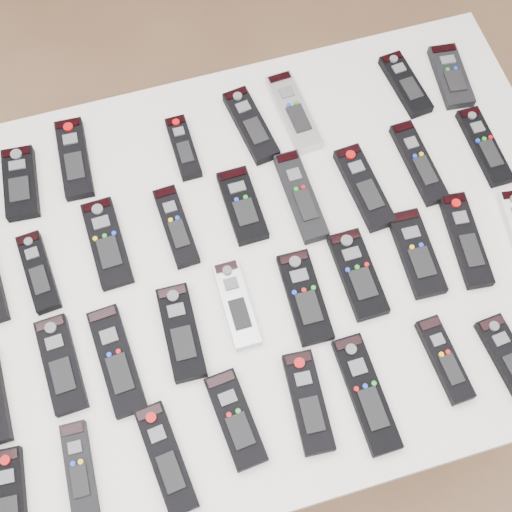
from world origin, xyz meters
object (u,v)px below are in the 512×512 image
object	(u,v)px
remote_2	(74,159)
remote_24	(416,253)
remote_12	(242,206)
remote_23	(358,274)
remote_5	(294,112)
remote_22	(305,297)
remote_27	(11,501)
remote_34	(509,359)
remote_19	(117,360)
remote_1	(21,183)
remote_13	(301,196)
remote_7	(451,76)
remote_4	(251,125)
remote_31	(308,402)
remote_6	(405,84)
remote_16	(484,146)
remote_15	(418,163)
remote_28	(79,469)
remote_14	(364,187)
remote_33	(444,360)
remote_32	(366,394)
remote_9	(39,272)
remote_18	(61,364)
remote_30	(235,419)
remote_25	(466,240)
remote_3	(183,148)
remote_29	(166,458)
remote_21	(237,304)
remote_11	(176,226)
remote_10	(107,243)

from	to	relation	value
remote_2	remote_24	distance (m)	0.69
remote_12	remote_23	world-z (taller)	same
remote_5	remote_22	size ratio (longest dim) A/B	1.07
remote_27	remote_34	world-z (taller)	same
remote_12	remote_19	size ratio (longest dim) A/B	0.79
remote_2	remote_12	xyz separation A→B (m)	(0.29, -0.20, 0.00)
remote_1	remote_13	xyz separation A→B (m)	(0.51, -0.18, 0.00)
remote_7	remote_23	world-z (taller)	remote_23
remote_4	remote_19	distance (m)	0.54
remote_1	remote_31	world-z (taller)	same
remote_13	remote_27	world-z (taller)	remote_13
remote_6	remote_24	xyz separation A→B (m)	(-0.12, -0.37, 0.00)
remote_24	remote_16	bearing A→B (deg)	42.31
remote_15	remote_28	distance (m)	0.84
remote_14	remote_23	bearing A→B (deg)	-117.52
remote_33	remote_31	bearing A→B (deg)	177.52
remote_12	remote_34	xyz separation A→B (m)	(0.36, -0.42, -0.00)
remote_32	remote_9	bearing A→B (deg)	141.82
remote_19	remote_9	bearing A→B (deg)	113.08
remote_2	remote_18	world-z (taller)	remote_18
remote_16	remote_30	world-z (taller)	remote_30
remote_16	remote_28	world-z (taller)	remote_28
remote_4	remote_25	size ratio (longest dim) A/B	0.91
remote_22	remote_33	distance (m)	0.27
remote_3	remote_29	distance (m)	0.60
remote_21	remote_13	bearing A→B (deg)	45.08
remote_15	remote_16	xyz separation A→B (m)	(0.14, -0.00, -0.00)
remote_27	remote_2	bearing A→B (deg)	74.56
remote_12	remote_21	size ratio (longest dim) A/B	0.94
remote_13	remote_19	size ratio (longest dim) A/B	0.98
remote_13	remote_33	bearing A→B (deg)	-70.58
remote_33	remote_15	bearing A→B (deg)	71.46
remote_19	remote_3	bearing A→B (deg)	57.08
remote_2	remote_7	xyz separation A→B (m)	(0.79, -0.02, -0.00)
remote_11	remote_30	world-z (taller)	remote_11
remote_21	remote_25	world-z (taller)	same
remote_4	remote_24	xyz separation A→B (m)	(0.22, -0.36, -0.00)
remote_4	remote_30	xyz separation A→B (m)	(-0.19, -0.56, 0.00)
remote_30	remote_32	distance (m)	0.23
remote_5	remote_9	bearing A→B (deg)	-163.37
remote_10	remote_14	world-z (taller)	remote_14
remote_7	remote_19	world-z (taller)	same
remote_33	remote_22	bearing A→B (deg)	134.34
remote_9	remote_15	world-z (taller)	same
remote_9	remote_12	distance (m)	0.40
remote_11	remote_6	bearing A→B (deg)	16.34
remote_3	remote_18	bearing A→B (deg)	-130.69
remote_13	remote_27	size ratio (longest dim) A/B	1.17
remote_1	remote_21	xyz separation A→B (m)	(0.33, -0.36, -0.00)
remote_25	remote_16	bearing A→B (deg)	62.98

